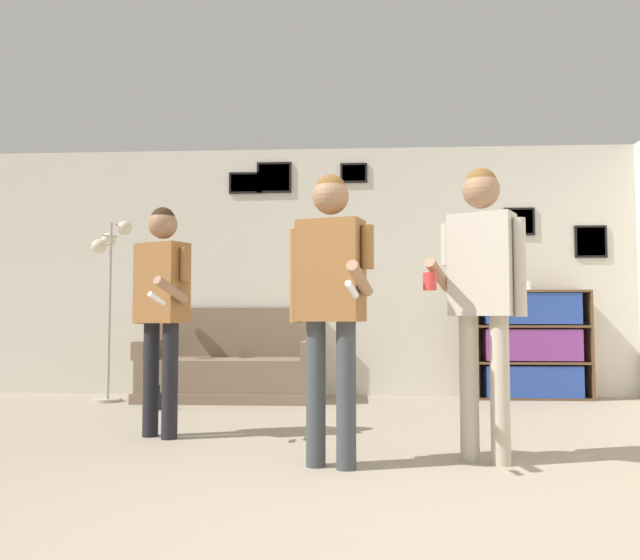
# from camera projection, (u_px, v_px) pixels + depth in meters

# --- Properties ---
(wall_back) EXTENTS (8.27, 0.08, 2.70)m
(wall_back) POSITION_uv_depth(u_px,v_px,m) (361.00, 270.00, 6.81)
(wall_back) COLOR silver
(wall_back) RESTS_ON ground_plane
(couch) EXTENTS (1.77, 0.80, 0.94)m
(couch) POSITION_uv_depth(u_px,v_px,m) (229.00, 369.00, 6.40)
(couch) COLOR #7A6651
(couch) RESTS_ON ground_plane
(bookshelf) EXTENTS (1.17, 0.30, 1.12)m
(bookshelf) POSITION_uv_depth(u_px,v_px,m) (531.00, 345.00, 6.44)
(bookshelf) COLOR brown
(bookshelf) RESTS_ON ground_plane
(floor_lamp) EXTENTS (0.35, 0.39, 1.81)m
(floor_lamp) POSITION_uv_depth(u_px,v_px,m) (110.00, 275.00, 6.28)
(floor_lamp) COLOR #ADA89E
(floor_lamp) RESTS_ON ground_plane
(person_player_foreground_left) EXTENTS (0.45, 0.57, 1.61)m
(person_player_foreground_left) POSITION_uv_depth(u_px,v_px,m) (161.00, 296.00, 4.38)
(person_player_foreground_left) COLOR black
(person_player_foreground_left) RESTS_ON ground_plane
(person_player_foreground_center) EXTENTS (0.48, 0.55, 1.64)m
(person_player_foreground_center) POSITION_uv_depth(u_px,v_px,m) (331.00, 286.00, 3.50)
(person_player_foreground_center) COLOR #3D4247
(person_player_foreground_center) RESTS_ON ground_plane
(person_watcher_holding_cup) EXTENTS (0.58, 0.35, 1.71)m
(person_watcher_holding_cup) POSITION_uv_depth(u_px,v_px,m) (482.00, 279.00, 3.63)
(person_watcher_holding_cup) COLOR #B7AD99
(person_watcher_holding_cup) RESTS_ON ground_plane
(bottle_on_floor) EXTENTS (0.07, 0.07, 0.22)m
(bottle_on_floor) POSITION_uv_depth(u_px,v_px,m) (158.00, 400.00, 5.64)
(bottle_on_floor) COLOR black
(bottle_on_floor) RESTS_ON ground_plane
(drinking_cup) EXTENTS (0.09, 0.09, 0.10)m
(drinking_cup) POSITION_uv_depth(u_px,v_px,m) (529.00, 286.00, 6.48)
(drinking_cup) COLOR white
(drinking_cup) RESTS_ON bookshelf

